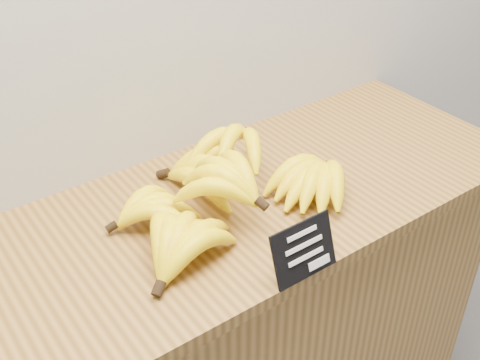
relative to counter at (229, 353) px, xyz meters
name	(u,v)px	position (x,y,z in m)	size (l,w,h in m)	color
counter	(229,353)	(0.00, 0.00, 0.00)	(1.29, 0.50, 0.90)	olive
counter_top	(226,210)	(0.00, 0.00, 0.47)	(1.44, 0.54, 0.03)	olive
chalkboard_sign	(304,250)	(0.00, -0.25, 0.53)	(0.13, 0.01, 0.11)	black
banana_pile	(225,187)	(-0.01, -0.01, 0.53)	(0.56, 0.37, 0.13)	#FFEA0A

